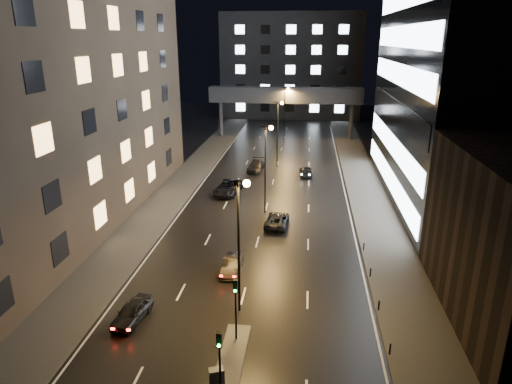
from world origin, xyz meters
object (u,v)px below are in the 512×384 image
at_px(car_away_a, 132,312).
at_px(car_toward_a, 277,220).
at_px(car_away_b, 232,265).
at_px(car_away_d, 256,166).
at_px(car_away_c, 228,187).
at_px(utility_cabinet, 217,378).
at_px(car_toward_b, 306,171).

xyz_separation_m(car_away_a, car_toward_a, (9.04, 18.49, -0.03)).
distance_m(car_away_b, car_away_d, 31.56).
height_order(car_away_c, car_away_d, car_away_c).
xyz_separation_m(car_toward_a, utility_cabinet, (-1.75, -24.48, 0.11)).
height_order(car_away_a, car_away_b, car_away_a).
relative_size(car_away_a, car_away_c, 0.69).
bearing_deg(car_toward_b, car_away_c, 40.66).
bearing_deg(car_away_b, car_away_d, 94.49).
xyz_separation_m(car_toward_b, utility_cabinet, (-4.60, -43.86, 0.15)).
bearing_deg(utility_cabinet, car_away_d, 74.12).
bearing_deg(car_away_a, car_away_b, 61.01).
distance_m(car_away_c, utility_cabinet, 34.79).
bearing_deg(car_away_b, utility_cabinet, -82.47).
xyz_separation_m(car_away_b, car_away_d, (-1.51, 31.53, 0.10)).
height_order(car_away_c, utility_cabinet, car_away_c).
distance_m(car_away_b, car_toward_a, 11.09).
bearing_deg(car_toward_b, car_away_b, 75.60).
height_order(car_away_d, car_toward_a, car_away_d).
bearing_deg(car_toward_b, car_away_d, -14.41).
bearing_deg(car_toward_a, car_away_d, -72.61).
xyz_separation_m(car_away_b, car_toward_b, (6.00, 30.02, -0.03)).
relative_size(car_away_a, car_away_d, 0.78).
bearing_deg(car_away_b, car_toward_b, 80.45).
bearing_deg(car_toward_a, car_away_b, 78.34).
height_order(car_away_b, car_toward_b, car_away_b).
distance_m(car_away_d, utility_cabinet, 45.46).
height_order(car_away_a, car_toward_b, car_away_a).
xyz_separation_m(car_away_b, utility_cabinet, (1.40, -13.84, 0.12)).
bearing_deg(utility_cabinet, car_toward_a, 66.37).
relative_size(car_away_b, car_toward_a, 0.84).
bearing_deg(car_away_d, car_away_a, -93.39).
relative_size(car_away_b, utility_cabinet, 3.20).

